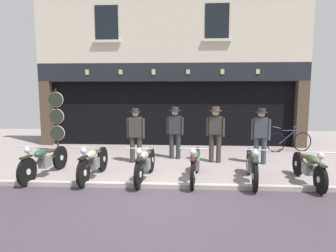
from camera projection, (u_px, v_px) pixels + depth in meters
name	position (u px, v px, depth m)	size (l,w,h in m)	color
ground	(155.00, 208.00, 5.40)	(22.64, 22.00, 0.18)	gray
shop_facade	(173.00, 101.00, 13.10)	(10.94, 4.42, 6.53)	black
motorcycle_far_left	(45.00, 160.00, 7.24)	(0.62, 2.10, 0.92)	black
motorcycle_left	(94.00, 162.00, 7.10)	(0.62, 2.02, 0.93)	black
motorcycle_center_left	(145.00, 163.00, 6.99)	(0.62, 2.05, 0.93)	black
motorcycle_center	(195.00, 163.00, 6.99)	(0.62, 2.10, 0.93)	black
motorcycle_center_right	(252.00, 164.00, 6.81)	(0.62, 2.05, 0.94)	black
motorcycle_right	(309.00, 167.00, 6.69)	(0.62, 2.00, 0.90)	black
salesman_left	(136.00, 133.00, 8.67)	(0.56, 0.32, 1.67)	#38332D
shopkeeper_center	(175.00, 130.00, 9.19)	(0.56, 0.37, 1.69)	#2D2D33
salesman_right	(215.00, 131.00, 8.69)	(0.55, 0.37, 1.73)	#38332D
assistant_far_right	(261.00, 133.00, 8.51)	(0.55, 0.35, 1.69)	#3D424C
tyre_sign_pole	(57.00, 117.00, 10.09)	(0.54, 0.06, 2.29)	#232328
advert_board_near	(227.00, 102.00, 11.38)	(0.74, 0.03, 1.04)	beige
leaning_bicycle	(290.00, 141.00, 10.34)	(1.74, 0.58, 0.95)	black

